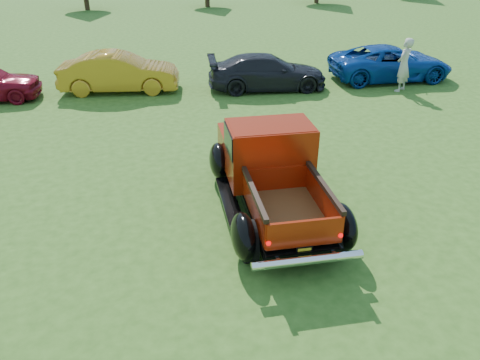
% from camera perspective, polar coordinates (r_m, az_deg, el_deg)
% --- Properties ---
extents(ground, '(120.00, 120.00, 0.00)m').
position_cam_1_polar(ground, '(9.65, 0.25, -5.35)').
color(ground, '#2E5217').
rests_on(ground, ground).
extents(pickup_truck, '(2.72, 5.08, 1.82)m').
position_cam_1_polar(pickup_truck, '(10.03, 3.57, 1.70)').
color(pickup_truck, black).
rests_on(pickup_truck, ground).
extents(show_car_yellow, '(4.50, 2.33, 1.41)m').
position_cam_1_polar(show_car_yellow, '(18.14, -14.50, 12.59)').
color(show_car_yellow, '#BB7E18').
rests_on(show_car_yellow, ground).
extents(show_car_grey, '(4.63, 2.49, 1.28)m').
position_cam_1_polar(show_car_grey, '(17.92, 3.33, 13.01)').
color(show_car_grey, black).
rests_on(show_car_grey, ground).
extents(show_car_blue, '(5.00, 2.74, 1.33)m').
position_cam_1_polar(show_car_blue, '(20.02, 17.88, 13.44)').
color(show_car_blue, navy).
rests_on(show_car_blue, ground).
extents(spectator, '(0.84, 0.77, 1.93)m').
position_cam_1_polar(spectator, '(18.55, 19.33, 13.09)').
color(spectator, '#B8B4A0').
rests_on(spectator, ground).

